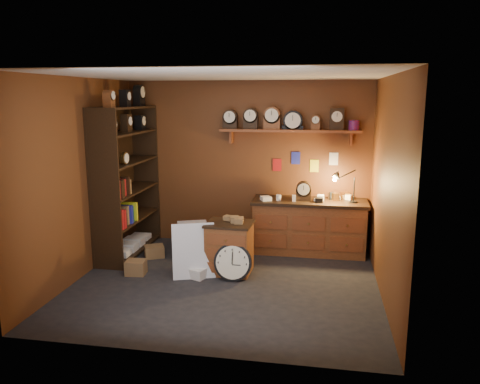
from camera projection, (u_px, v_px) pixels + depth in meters
name	position (u px, v px, depth m)	size (l,w,h in m)	color
floor	(226.00, 283.00, 6.25)	(4.00, 4.00, 0.00)	black
room_shell	(230.00, 154.00, 6.00)	(4.02, 3.62, 2.71)	brown
shelving_unit	(125.00, 175.00, 7.25)	(0.47, 1.60, 2.58)	black
workbench	(309.00, 223.00, 7.40)	(1.79, 0.66, 1.36)	brown
low_cabinet	(229.00, 245.00, 6.56)	(0.66, 0.57, 0.82)	brown
big_round_clock	(233.00, 262.00, 6.30)	(0.51, 0.17, 0.52)	black
white_panel	(194.00, 277.00, 6.46)	(0.58, 0.03, 0.77)	silver
mini_fridge	(193.00, 239.00, 7.38)	(0.60, 0.62, 0.48)	silver
floor_box_a	(154.00, 251.00, 7.25)	(0.29, 0.24, 0.18)	brown
floor_box_b	(199.00, 272.00, 6.45)	(0.23, 0.27, 0.14)	white
floor_box_c	(136.00, 267.00, 6.54)	(0.27, 0.22, 0.20)	brown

